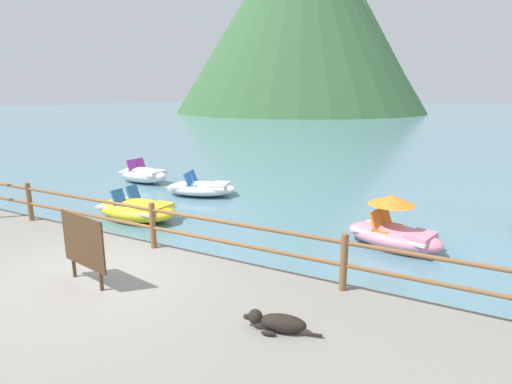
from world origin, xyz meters
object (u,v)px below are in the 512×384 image
Objects in this scene: sign_board at (84,242)px; dog_resting at (278,322)px; pedal_boat_2 at (394,231)px; pedal_boat_5 at (137,209)px; pedal_boat_4 at (201,188)px; pedal_boat_1 at (143,175)px.

sign_board is 1.11× the size of dog_resting.
dog_resting is 0.44× the size of pedal_boat_2.
dog_resting is 5.03m from pedal_boat_2.
dog_resting is at bearing 3.77° from sign_board.
sign_board is at bearing -55.48° from pedal_boat_5.
pedal_boat_2 is at bearing 9.82° from pedal_boat_5.
dog_resting is at bearing -96.98° from pedal_boat_2.
pedal_boat_4 is at bearing 163.60° from pedal_boat_2.
sign_board is at bearing -68.59° from pedal_boat_4.
pedal_boat_2 is 7.14m from pedal_boat_4.
dog_resting is 9.38m from pedal_boat_4.
pedal_boat_5 is at bearing 148.32° from dog_resting.
pedal_boat_4 is at bearing 111.41° from sign_board.
pedal_boat_5 is (-6.79, -1.18, -0.10)m from pedal_boat_2.
pedal_boat_1 is at bearing 169.14° from pedal_boat_4.
pedal_boat_2 is (0.61, 4.99, -0.12)m from dog_resting.
pedal_boat_4 is (-6.85, 2.01, -0.15)m from pedal_boat_2.
pedal_boat_2 is (10.11, -2.64, 0.08)m from pedal_boat_1.
sign_board is 0.49× the size of pedal_boat_2.
pedal_boat_1 is 3.33m from pedal_boat_4.
sign_board is 0.51× the size of pedal_boat_1.
pedal_boat_1 reaches higher than dog_resting.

